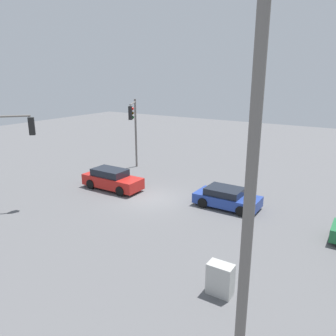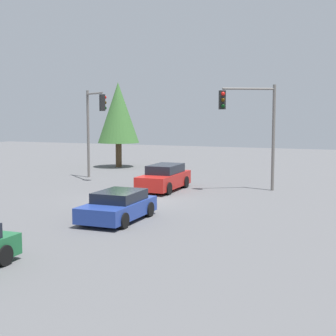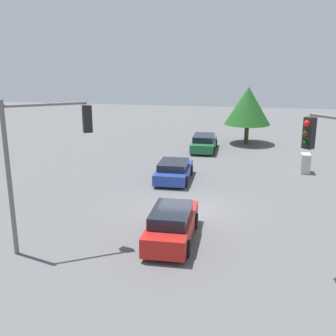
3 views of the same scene
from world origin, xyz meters
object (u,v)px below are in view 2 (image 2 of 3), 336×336
(sedan_red, at_px, (164,178))
(traffic_signal_main, at_px, (94,119))
(sedan_blue, at_px, (118,206))
(traffic_signal_cross, at_px, (253,119))

(sedan_red, xyz_separation_m, traffic_signal_main, (-2.84, -6.18, 3.33))
(sedan_blue, bearing_deg, traffic_signal_cross, -109.14)
(sedan_red, relative_size, traffic_signal_main, 0.76)
(sedan_red, bearing_deg, traffic_signal_main, -24.67)
(sedan_blue, relative_size, traffic_signal_main, 0.67)
(traffic_signal_main, bearing_deg, sedan_red, 16.97)
(sedan_red, bearing_deg, traffic_signal_cross, -161.43)
(sedan_red, height_order, sedan_blue, sedan_red)
(sedan_blue, distance_m, traffic_signal_main, 13.91)
(sedan_blue, relative_size, traffic_signal_cross, 0.66)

